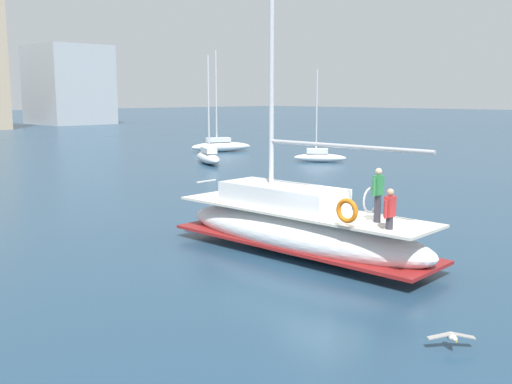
{
  "coord_description": "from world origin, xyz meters",
  "views": [
    {
      "loc": [
        -13.86,
        -11.18,
        5.08
      ],
      "look_at": [
        -0.02,
        3.3,
        1.8
      ],
      "focal_mm": 41.47,
      "sensor_mm": 36.0,
      "label": 1
    }
  ],
  "objects": [
    {
      "name": "mooring_buoy",
      "position": [
        8.12,
        7.01,
        0.16
      ],
      "size": [
        0.53,
        0.53,
        0.87
      ],
      "color": "yellow",
      "rests_on": "ground"
    },
    {
      "name": "ground_plane",
      "position": [
        0.0,
        0.0,
        0.0
      ],
      "size": [
        400.0,
        400.0,
        0.0
      ],
      "primitive_type": "plane",
      "color": "navy"
    },
    {
      "name": "main_sailboat",
      "position": [
        -0.03,
        1.37,
        0.91
      ],
      "size": [
        2.93,
        9.72,
        12.69
      ],
      "color": "white",
      "rests_on": "ground"
    },
    {
      "name": "seagull",
      "position": [
        -3.21,
        -5.76,
        0.27
      ],
      "size": [
        0.81,
        0.75,
        0.17
      ],
      "color": "silver",
      "rests_on": "ground"
    },
    {
      "name": "moored_sloop_far",
      "position": [
        14.18,
        23.38,
        0.56
      ],
      "size": [
        3.23,
        5.13,
        8.0
      ],
      "color": "silver",
      "rests_on": "ground"
    },
    {
      "name": "moored_catamaran",
      "position": [
        21.05,
        18.24,
        0.49
      ],
      "size": [
        3.22,
        3.78,
        7.01
      ],
      "color": "white",
      "rests_on": "ground"
    },
    {
      "name": "moored_cutter_right",
      "position": [
        21.04,
        29.98,
        0.61
      ],
      "size": [
        5.52,
        3.61,
        9.07
      ],
      "color": "silver",
      "rests_on": "ground"
    }
  ]
}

